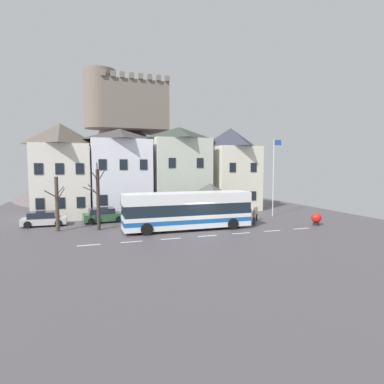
{
  "coord_description": "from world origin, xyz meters",
  "views": [
    {
      "loc": [
        -9.4,
        -25.16,
        5.64
      ],
      "look_at": [
        0.77,
        4.11,
        3.02
      ],
      "focal_mm": 29.99,
      "sensor_mm": 36.0,
      "label": 1
    }
  ],
  "objects_px": {
    "parked_car_02": "(103,215)",
    "pedestrian_00": "(250,214)",
    "pedestrian_02": "(229,213)",
    "townhouse_03": "(230,169)",
    "pedestrian_01": "(256,212)",
    "bare_tree_01": "(57,204)",
    "harbour_buoy": "(316,218)",
    "bare_tree_00": "(98,198)",
    "public_bench": "(191,213)",
    "hilltop_castle": "(132,158)",
    "pedestrian_03": "(254,216)",
    "townhouse_01": "(120,172)",
    "bus_shelter": "(210,190)",
    "townhouse_02": "(180,170)",
    "parked_car_00": "(44,219)",
    "townhouse_00": "(62,170)",
    "transit_bus": "(187,211)",
    "flagpole": "(274,173)",
    "parked_car_01": "(199,211)"
  },
  "relations": [
    {
      "from": "townhouse_01",
      "to": "parked_car_01",
      "type": "distance_m",
      "value": 9.97
    },
    {
      "from": "townhouse_00",
      "to": "parked_car_02",
      "type": "distance_m",
      "value": 7.73
    },
    {
      "from": "bare_tree_00",
      "to": "townhouse_03",
      "type": "bearing_deg",
      "value": 28.04
    },
    {
      "from": "bus_shelter",
      "to": "public_bench",
      "type": "bearing_deg",
      "value": 126.79
    },
    {
      "from": "parked_car_02",
      "to": "pedestrian_03",
      "type": "height_order",
      "value": "pedestrian_03"
    },
    {
      "from": "hilltop_castle",
      "to": "bus_shelter",
      "type": "relative_size",
      "value": 10.3
    },
    {
      "from": "townhouse_02",
      "to": "parked_car_02",
      "type": "bearing_deg",
      "value": -154.82
    },
    {
      "from": "flagpole",
      "to": "harbour_buoy",
      "type": "distance_m",
      "value": 7.26
    },
    {
      "from": "bus_shelter",
      "to": "bare_tree_00",
      "type": "bearing_deg",
      "value": -169.77
    },
    {
      "from": "bus_shelter",
      "to": "pedestrian_00",
      "type": "distance_m",
      "value": 4.86
    },
    {
      "from": "townhouse_01",
      "to": "townhouse_03",
      "type": "xyz_separation_m",
      "value": [
        14.07,
        0.56,
        0.32
      ]
    },
    {
      "from": "parked_car_01",
      "to": "public_bench",
      "type": "xyz_separation_m",
      "value": [
        -0.95,
        0.01,
        -0.17
      ]
    },
    {
      "from": "public_bench",
      "to": "pedestrian_00",
      "type": "bearing_deg",
      "value": -50.48
    },
    {
      "from": "pedestrian_02",
      "to": "pedestrian_00",
      "type": "bearing_deg",
      "value": -19.5
    },
    {
      "from": "parked_car_02",
      "to": "pedestrian_01",
      "type": "height_order",
      "value": "pedestrian_01"
    },
    {
      "from": "pedestrian_01",
      "to": "bare_tree_00",
      "type": "height_order",
      "value": "bare_tree_00"
    },
    {
      "from": "townhouse_00",
      "to": "public_bench",
      "type": "bearing_deg",
      "value": -20.62
    },
    {
      "from": "parked_car_02",
      "to": "pedestrian_02",
      "type": "distance_m",
      "value": 12.33
    },
    {
      "from": "pedestrian_03",
      "to": "bare_tree_01",
      "type": "relative_size",
      "value": 0.33
    },
    {
      "from": "parked_car_02",
      "to": "pedestrian_03",
      "type": "distance_m",
      "value": 14.68
    },
    {
      "from": "parked_car_00",
      "to": "public_bench",
      "type": "relative_size",
      "value": 2.61
    },
    {
      "from": "hilltop_castle",
      "to": "bus_shelter",
      "type": "height_order",
      "value": "hilltop_castle"
    },
    {
      "from": "townhouse_02",
      "to": "townhouse_03",
      "type": "distance_m",
      "value": 7.2
    },
    {
      "from": "flagpole",
      "to": "parked_car_02",
      "type": "bearing_deg",
      "value": 172.67
    },
    {
      "from": "parked_car_01",
      "to": "flagpole",
      "type": "relative_size",
      "value": 0.54
    },
    {
      "from": "parked_car_00",
      "to": "pedestrian_03",
      "type": "xyz_separation_m",
      "value": [
        18.7,
        -6.0,
        0.18
      ]
    },
    {
      "from": "townhouse_03",
      "to": "bare_tree_00",
      "type": "distance_m",
      "value": 19.39
    },
    {
      "from": "townhouse_02",
      "to": "pedestrian_02",
      "type": "distance_m",
      "value": 9.94
    },
    {
      "from": "parked_car_01",
      "to": "pedestrian_01",
      "type": "bearing_deg",
      "value": -46.18
    },
    {
      "from": "pedestrian_01",
      "to": "bare_tree_00",
      "type": "distance_m",
      "value": 15.45
    },
    {
      "from": "public_bench",
      "to": "flagpole",
      "type": "distance_m",
      "value": 10.1
    },
    {
      "from": "parked_car_01",
      "to": "pedestrian_02",
      "type": "bearing_deg",
      "value": -76.04
    },
    {
      "from": "bus_shelter",
      "to": "parked_car_02",
      "type": "distance_m",
      "value": 11.0
    },
    {
      "from": "hilltop_castle",
      "to": "pedestrian_03",
      "type": "distance_m",
      "value": 33.28
    },
    {
      "from": "townhouse_02",
      "to": "public_bench",
      "type": "height_order",
      "value": "townhouse_02"
    },
    {
      "from": "parked_car_02",
      "to": "pedestrian_00",
      "type": "xyz_separation_m",
      "value": [
        13.44,
        -5.11,
        0.18
      ]
    },
    {
      "from": "townhouse_02",
      "to": "parked_car_00",
      "type": "relative_size",
      "value": 2.59
    },
    {
      "from": "townhouse_03",
      "to": "pedestrian_01",
      "type": "distance_m",
      "value": 10.4
    },
    {
      "from": "townhouse_02",
      "to": "pedestrian_02",
      "type": "relative_size",
      "value": 6.22
    },
    {
      "from": "townhouse_00",
      "to": "transit_bus",
      "type": "xyz_separation_m",
      "value": [
        10.65,
        -11.18,
        -3.4
      ]
    },
    {
      "from": "bare_tree_01",
      "to": "harbour_buoy",
      "type": "bearing_deg",
      "value": -12.45
    },
    {
      "from": "hilltop_castle",
      "to": "pedestrian_00",
      "type": "distance_m",
      "value": 32.3
    },
    {
      "from": "parked_car_02",
      "to": "bare_tree_00",
      "type": "relative_size",
      "value": 0.7
    },
    {
      "from": "bus_shelter",
      "to": "townhouse_02",
      "type": "bearing_deg",
      "value": 102.76
    },
    {
      "from": "hilltop_castle",
      "to": "townhouse_02",
      "type": "bearing_deg",
      "value": -83.65
    },
    {
      "from": "parked_car_00",
      "to": "flagpole",
      "type": "relative_size",
      "value": 0.46
    },
    {
      "from": "pedestrian_02",
      "to": "pedestrian_03",
      "type": "relative_size",
      "value": 1.07
    },
    {
      "from": "bus_shelter",
      "to": "parked_car_02",
      "type": "height_order",
      "value": "bus_shelter"
    },
    {
      "from": "parked_car_02",
      "to": "bus_shelter",
      "type": "bearing_deg",
      "value": -14.57
    },
    {
      "from": "pedestrian_03",
      "to": "bare_tree_00",
      "type": "bearing_deg",
      "value": 170.74
    }
  ]
}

